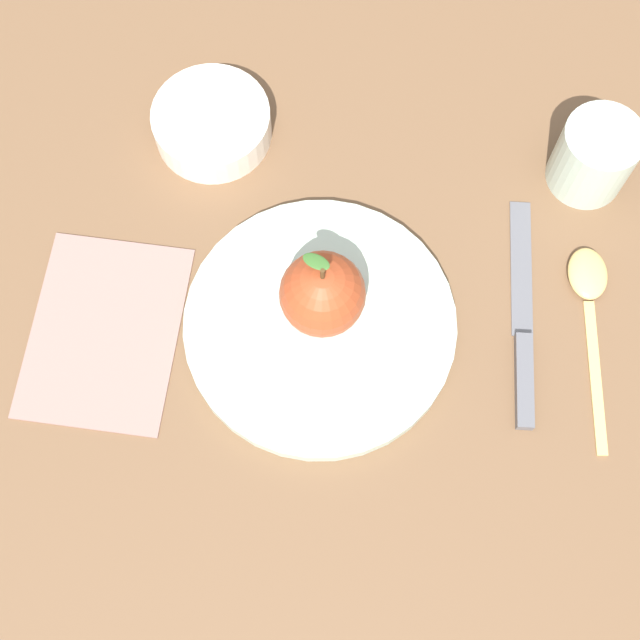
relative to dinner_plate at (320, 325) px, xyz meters
The scene contains 8 objects.
ground_plane 0.04m from the dinner_plate, 100.13° to the right, with size 2.40×2.40×0.00m, color brown.
dinner_plate is the anchor object (origin of this frame).
apple 0.04m from the dinner_plate, 38.61° to the right, with size 0.07×0.07×0.08m.
side_bowl 0.21m from the dinner_plate, ahead, with size 0.11×0.11×0.03m.
cup 0.28m from the dinner_plate, 87.35° to the right, with size 0.07×0.07×0.07m.
knife 0.17m from the dinner_plate, 120.31° to the right, with size 0.18×0.12×0.01m.
spoon 0.23m from the dinner_plate, 112.26° to the right, with size 0.17×0.11×0.01m.
linen_napkin 0.18m from the dinner_plate, 62.26° to the left, with size 0.12×0.17×0.00m, color gray.
Camera 1 is at (-0.22, 0.16, 0.72)m, focal length 50.45 mm.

